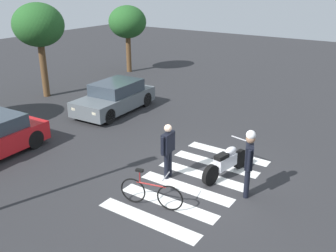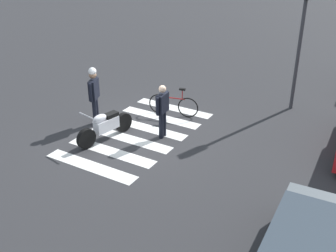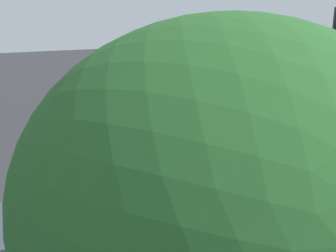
{
  "view_description": "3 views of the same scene",
  "coord_description": "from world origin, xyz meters",
  "views": [
    {
      "loc": [
        -8.35,
        -4.69,
        5.47
      ],
      "look_at": [
        0.67,
        1.37,
        1.21
      ],
      "focal_mm": 40.01,
      "sensor_mm": 36.0,
      "label": 1
    },
    {
      "loc": [
        9.4,
        6.67,
        5.95
      ],
      "look_at": [
        0.55,
        1.42,
        0.85
      ],
      "focal_mm": 44.36,
      "sensor_mm": 36.0,
      "label": 2
    },
    {
      "loc": [
        4.46,
        12.34,
        4.55
      ],
      "look_at": [
        -0.22,
        1.55,
        1.06
      ],
      "focal_mm": 44.7,
      "sensor_mm": 36.0,
      "label": 3
    }
  ],
  "objects": [
    {
      "name": "street_tree_end",
      "position": [
        9.79,
        10.47,
        3.03
      ],
      "size": [
        2.29,
        2.29,
        4.05
      ],
      "color": "brown",
      "rests_on": "ground_plane"
    },
    {
      "name": "officer_on_foot",
      "position": [
        -0.21,
        0.78,
        0.95
      ],
      "size": [
        0.67,
        0.23,
        1.67
      ],
      "color": "black",
      "rests_on": "ground_plane"
    },
    {
      "name": "crosswalk_stripes",
      "position": [
        0.0,
        0.0,
        0.0
      ],
      "size": [
        4.95,
        2.86,
        0.01
      ],
      "color": "silver",
      "rests_on": "ground_plane"
    },
    {
      "name": "ground_plane",
      "position": [
        0.0,
        0.0,
        0.0
      ],
      "size": [
        60.0,
        60.0,
        0.0
      ],
      "primitive_type": "plane",
      "color": "#2B2B2D"
    },
    {
      "name": "police_motorcycle",
      "position": [
        0.81,
        -0.61,
        0.45
      ],
      "size": [
        2.04,
        0.7,
        1.02
      ],
      "color": "black",
      "rests_on": "ground_plane"
    },
    {
      "name": "officer_by_motorcycle",
      "position": [
        0.12,
        -1.55,
        1.13
      ],
      "size": [
        0.66,
        0.38,
        1.91
      ],
      "color": "black",
      "rests_on": "ground_plane"
    },
    {
      "name": "street_tree_far",
      "position": [
        3.28,
        10.47,
        3.44
      ],
      "size": [
        2.4,
        2.4,
        4.51
      ],
      "color": "brown",
      "rests_on": "ground_plane"
    },
    {
      "name": "car_grey_coupe",
      "position": [
        3.46,
        6.06,
        0.63
      ],
      "size": [
        4.03,
        1.92,
        1.31
      ],
      "color": "black",
      "rests_on": "ground_plane"
    },
    {
      "name": "leaning_bicycle",
      "position": [
        -1.72,
        0.29,
        0.39
      ],
      "size": [
        0.54,
        1.69,
        1.01
      ],
      "color": "black",
      "rests_on": "ground_plane"
    }
  ]
}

